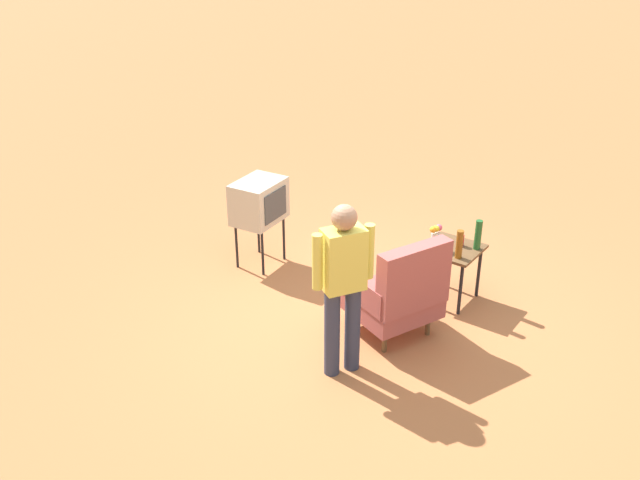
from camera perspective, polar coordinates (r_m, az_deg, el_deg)
ground_plane at (r=7.14m, az=4.12°, el=-6.99°), size 60.00×60.00×0.00m
armchair at (r=6.78m, az=6.32°, el=-4.11°), size 1.00×1.01×1.06m
side_table at (r=7.46m, az=10.63°, el=-1.21°), size 0.56×0.56×0.61m
tv_on_stand at (r=7.97m, az=-4.96°, el=3.09°), size 0.64×0.50×1.03m
person_standing at (r=6.03m, az=1.88°, el=-3.28°), size 0.50×0.37×1.64m
soda_can_red at (r=7.45m, az=11.33°, el=-0.03°), size 0.07×0.07×0.12m
bottle_wine_green at (r=7.38m, az=12.67°, el=0.41°), size 0.07×0.07×0.32m
bottle_tall_amber at (r=7.16m, az=11.21°, el=-0.35°), size 0.07×0.07×0.30m
flower_vase at (r=7.30m, az=9.33°, el=0.33°), size 0.15×0.10×0.27m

